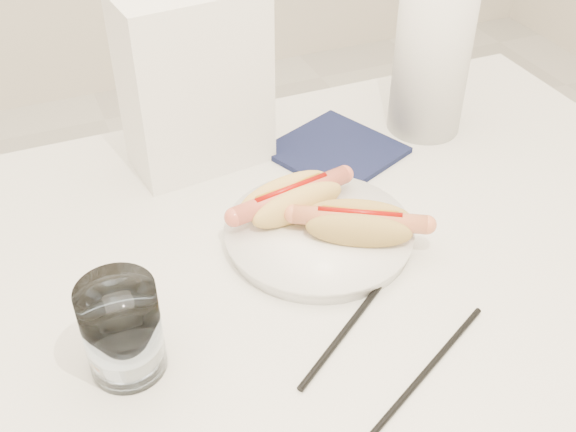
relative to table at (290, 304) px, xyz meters
name	(u,v)px	position (x,y,z in m)	size (l,w,h in m)	color
table	(290,304)	(0.00, 0.00, 0.00)	(1.20, 0.80, 0.75)	silver
plate	(318,235)	(0.05, 0.03, 0.07)	(0.23, 0.23, 0.02)	white
hotdog_left	(291,199)	(0.04, 0.08, 0.10)	(0.17, 0.09, 0.05)	#EDBE5E
hotdog_right	(359,224)	(0.09, 0.00, 0.10)	(0.15, 0.12, 0.04)	tan
water_glass	(122,329)	(-0.21, -0.07, 0.11)	(0.08, 0.08, 0.11)	white
chopstick_near	(356,316)	(0.04, -0.10, 0.06)	(0.01, 0.01, 0.24)	black
chopstick_far	(429,368)	(0.07, -0.20, 0.06)	(0.01, 0.01, 0.22)	black
napkin_box	(195,82)	(-0.03, 0.27, 0.19)	(0.19, 0.11, 0.25)	white
navy_napkin	(336,151)	(0.16, 0.21, 0.06)	(0.16, 0.16, 0.01)	#111636
paper_towel_roll	(432,52)	(0.32, 0.23, 0.19)	(0.11, 0.11, 0.25)	silver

